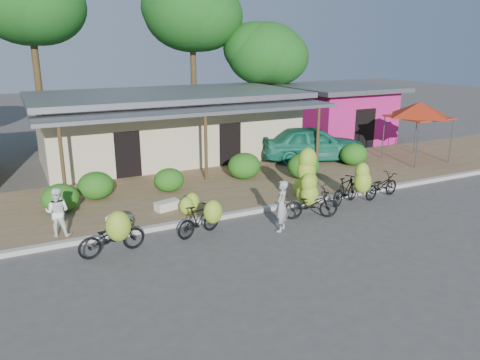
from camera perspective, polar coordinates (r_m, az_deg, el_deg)
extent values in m
plane|color=#494644|center=(14.61, 5.15, -6.50)|extent=(100.00, 100.00, 0.00)
cube|color=olive|center=(18.76, -2.81, -1.03)|extent=(60.00, 6.00, 0.12)
cube|color=#A8A399|center=(16.20, 1.47, -3.82)|extent=(60.00, 0.25, 0.15)
cube|color=#BFB991|center=(23.89, -8.68, 6.26)|extent=(12.00, 6.00, 3.10)
cube|color=slate|center=(23.66, -8.86, 10.25)|extent=(13.00, 7.00, 0.25)
cube|color=black|center=(21.24, -6.16, 3.86)|extent=(1.40, 0.12, 2.20)
cube|color=slate|center=(19.95, -5.25, 8.33)|extent=(13.00, 2.00, 0.15)
cylinder|color=#523E20|center=(18.10, -20.80, 1.74)|extent=(0.14, 0.14, 2.85)
cylinder|color=#523E20|center=(19.39, -4.17, 3.70)|extent=(0.14, 0.14, 2.85)
cylinder|color=#523E20|center=(22.07, 9.45, 5.07)|extent=(0.14, 0.14, 2.85)
cube|color=#BB1C72|center=(28.83, 11.76, 7.71)|extent=(5.00, 5.00, 3.00)
cube|color=slate|center=(28.64, 11.94, 10.92)|extent=(6.00, 6.00, 0.25)
cube|color=black|center=(27.03, 14.89, 6.09)|extent=(1.40, 0.12, 2.20)
cylinder|color=#523E20|center=(27.53, -23.46, 11.66)|extent=(0.36, 0.36, 8.08)
ellipsoid|color=#124914|center=(27.55, -24.35, 19.09)|extent=(5.32, 5.32, 4.25)
cylinder|color=#523E20|center=(29.94, -5.69, 12.94)|extent=(0.36, 0.36, 7.85)
ellipsoid|color=#124914|center=(29.94, -5.89, 19.61)|extent=(5.75, 5.75, 4.60)
ellipsoid|color=#124914|center=(30.07, -7.07, 20.14)|extent=(4.89, 4.89, 3.91)
cylinder|color=#523E20|center=(29.92, 3.07, 10.56)|extent=(0.36, 0.36, 5.32)
ellipsoid|color=#124914|center=(29.78, 3.15, 15.09)|extent=(4.80, 4.80, 3.84)
ellipsoid|color=#124914|center=(29.80, 1.99, 15.69)|extent=(4.08, 4.08, 3.26)
ellipsoid|color=#1F5B14|center=(16.98, -21.05, -2.07)|extent=(1.26, 1.13, 0.98)
ellipsoid|color=#1F5B14|center=(17.96, -17.19, -0.65)|extent=(1.31, 1.18, 1.02)
ellipsoid|color=#1F5B14|center=(18.26, -8.63, 0.01)|extent=(1.17, 1.06, 0.92)
ellipsoid|color=#1F5B14|center=(19.76, 0.52, 1.73)|extent=(1.42, 1.28, 1.11)
ellipsoid|color=#1F5B14|center=(19.97, 7.76, 1.70)|extent=(1.38, 1.25, 1.08)
ellipsoid|color=#1F5B14|center=(22.66, 13.69, 3.07)|extent=(1.32, 1.19, 1.03)
cylinder|color=#59595E|center=(22.87, 20.80, 3.96)|extent=(0.05, 0.05, 2.10)
cylinder|color=#59595E|center=(24.51, 24.34, 4.34)|extent=(0.05, 0.05, 2.10)
cylinder|color=#59595E|center=(24.39, 17.06, 5.02)|extent=(0.05, 0.05, 2.10)
cylinder|color=#59595E|center=(25.93, 20.63, 5.33)|extent=(0.05, 0.05, 2.10)
cube|color=#A42811|center=(24.22, 20.97, 7.19)|extent=(2.40, 2.40, 0.06)
cone|color=#A42811|center=(24.17, 21.06, 8.07)|extent=(3.50, 3.50, 0.70)
imported|color=black|center=(13.51, -15.38, -6.73)|extent=(1.95, 0.90, 0.99)
ellipsoid|color=#97BE2F|center=(12.73, -14.60, -5.45)|extent=(0.67, 0.57, 0.83)
imported|color=black|center=(14.31, -5.03, -4.89)|extent=(1.68, 0.95, 0.97)
ellipsoid|color=#97BE2F|center=(13.70, -3.32, -3.89)|extent=(0.57, 0.49, 0.71)
imported|color=black|center=(15.79, 8.63, -2.95)|extent=(1.97, 1.18, 0.98)
ellipsoid|color=#97BE2F|center=(16.21, 7.92, -1.60)|extent=(0.63, 0.53, 0.78)
ellipsoid|color=#97BE2F|center=(16.12, 8.32, -0.23)|extent=(0.65, 0.55, 0.81)
ellipsoid|color=#97BE2F|center=(15.99, 8.10, 1.17)|extent=(0.66, 0.56, 0.82)
ellipsoid|color=#97BE2F|center=(15.90, 8.26, 2.49)|extent=(0.64, 0.55, 0.80)
ellipsoid|color=#97BE2F|center=(15.89, 8.46, -1.79)|extent=(0.64, 0.54, 0.80)
ellipsoid|color=#97BE2F|center=(15.76, 8.38, -0.38)|extent=(0.56, 0.47, 0.70)
imported|color=black|center=(17.41, 12.74, -1.22)|extent=(1.79, 1.09, 1.04)
ellipsoid|color=#97BE2F|center=(17.00, 14.73, -0.25)|extent=(0.65, 0.55, 0.81)
ellipsoid|color=#97BE2F|center=(16.92, 14.67, 0.99)|extent=(0.52, 0.44, 0.65)
imported|color=black|center=(18.49, 16.84, -0.68)|extent=(1.86, 0.92, 0.94)
ellipsoid|color=#97BE2F|center=(15.75, -6.55, -3.15)|extent=(0.50, 0.42, 0.62)
ellipsoid|color=#97BE2F|center=(15.99, -5.88, -2.72)|extent=(0.54, 0.46, 0.67)
ellipsoid|color=#97BE2F|center=(17.78, 7.27, -0.87)|extent=(0.50, 0.42, 0.62)
cube|color=beige|center=(16.37, -8.85, -3.06)|extent=(0.92, 0.60, 0.30)
cube|color=beige|center=(15.37, -14.49, -4.75)|extent=(0.83, 0.75, 0.28)
imported|color=gray|center=(14.53, 5.06, -3.18)|extent=(0.70, 0.69, 1.63)
imported|color=white|center=(14.86, -21.37, -3.65)|extent=(0.89, 0.81, 1.48)
imported|color=#197256|center=(23.11, 8.92, 4.45)|extent=(5.38, 3.58, 1.70)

